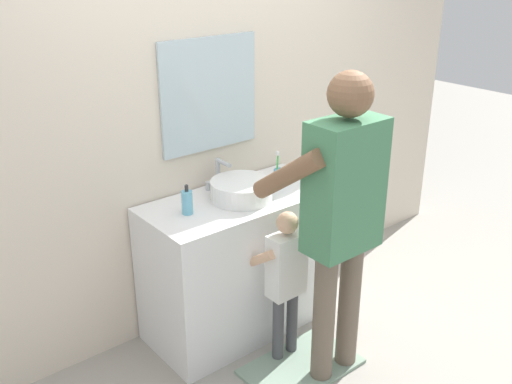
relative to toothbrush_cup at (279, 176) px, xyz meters
name	(u,v)px	position (x,y,z in m)	size (l,w,h in m)	color
ground_plane	(272,346)	(-0.31, -0.31, -0.91)	(14.00, 14.00, 0.00)	#9E998E
back_wall	(205,102)	(-0.31, 0.31, 0.44)	(4.40, 0.10, 2.70)	beige
vanity_cabinet	(240,263)	(-0.31, -0.01, -0.48)	(1.13, 0.54, 0.86)	white
sink_basin	(241,190)	(-0.31, -0.03, 0.01)	(0.35, 0.35, 0.11)	white
faucet	(219,175)	(-0.31, 0.18, 0.03)	(0.18, 0.14, 0.18)	#B7BABF
toothbrush_cup	(279,176)	(0.00, 0.00, 0.00)	(0.07, 0.07, 0.21)	#4C8EB2
soap_bottle	(187,202)	(-0.66, 0.00, 0.02)	(0.06, 0.06, 0.17)	#66B2D1
bath_mat	(301,366)	(-0.31, -0.56, -0.90)	(0.64, 0.40, 0.02)	gray
child_toddler	(285,273)	(-0.31, -0.41, -0.36)	(0.28, 0.28, 0.91)	#47474C
adult_parent	(341,205)	(-0.18, -0.67, 0.10)	(0.52, 0.55, 1.67)	#6B5B4C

